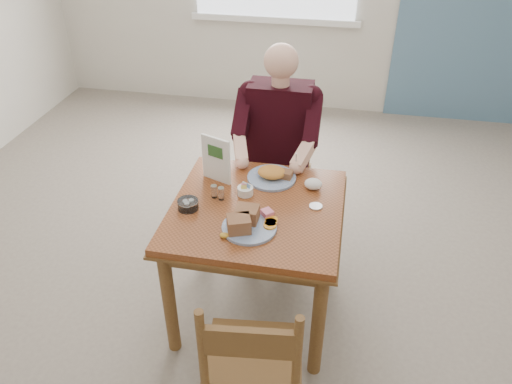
% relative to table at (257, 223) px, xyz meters
% --- Properties ---
extents(floor, '(6.00, 6.00, 0.00)m').
position_rel_table_xyz_m(floor, '(0.00, 0.00, -0.64)').
color(floor, '#6F635A').
rests_on(floor, ground).
extents(lemon_wedge, '(0.06, 0.05, 0.03)m').
position_rel_table_xyz_m(lemon_wedge, '(-0.10, -0.29, 0.13)').
color(lemon_wedge, gold).
rests_on(lemon_wedge, table).
extents(napkin, '(0.10, 0.08, 0.06)m').
position_rel_table_xyz_m(napkin, '(0.28, 0.23, 0.14)').
color(napkin, white).
rests_on(napkin, table).
extents(metal_dish, '(0.08, 0.08, 0.01)m').
position_rel_table_xyz_m(metal_dish, '(0.31, 0.06, 0.12)').
color(metal_dish, silver).
rests_on(metal_dish, table).
extents(table, '(0.92, 0.92, 0.75)m').
position_rel_table_xyz_m(table, '(0.00, 0.00, 0.00)').
color(table, brown).
rests_on(table, ground).
extents(chair_far, '(0.42, 0.42, 0.95)m').
position_rel_table_xyz_m(chair_far, '(0.00, 0.80, -0.16)').
color(chair_far, brown).
rests_on(chair_far, ground).
extents(chair_near, '(0.47, 0.47, 0.95)m').
position_rel_table_xyz_m(chair_near, '(0.14, -0.79, -0.16)').
color(chair_near, brown).
rests_on(chair_near, ground).
extents(diner, '(0.53, 0.56, 1.39)m').
position_rel_table_xyz_m(diner, '(0.00, 0.71, 0.17)').
color(diner, gray).
rests_on(diner, chair_far).
extents(near_plate, '(0.33, 0.33, 0.09)m').
position_rel_table_xyz_m(near_plate, '(-0.01, -0.19, 0.15)').
color(near_plate, white).
rests_on(near_plate, table).
extents(far_plate, '(0.32, 0.32, 0.08)m').
position_rel_table_xyz_m(far_plate, '(0.04, 0.29, 0.14)').
color(far_plate, white).
rests_on(far_plate, table).
extents(caddy, '(0.11, 0.11, 0.07)m').
position_rel_table_xyz_m(caddy, '(-0.08, 0.10, 0.14)').
color(caddy, white).
rests_on(caddy, table).
extents(shakers, '(0.08, 0.05, 0.08)m').
position_rel_table_xyz_m(shakers, '(-0.22, 0.03, 0.15)').
color(shakers, white).
rests_on(shakers, table).
extents(creamer, '(0.11, 0.11, 0.05)m').
position_rel_table_xyz_m(creamer, '(-0.35, -0.09, 0.14)').
color(creamer, white).
rests_on(creamer, table).
extents(menu, '(0.18, 0.08, 0.27)m').
position_rel_table_xyz_m(menu, '(-0.27, 0.21, 0.25)').
color(menu, white).
rests_on(menu, table).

